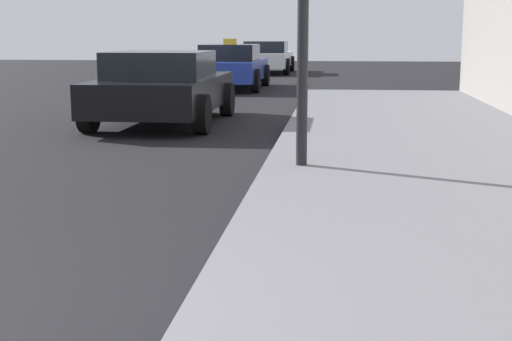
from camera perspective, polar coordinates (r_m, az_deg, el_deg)
car_black at (r=12.99m, az=-7.26°, el=6.46°), size 2.07×4.16×1.27m
car_blue at (r=21.13m, az=-1.97°, el=8.12°), size 1.92×4.22×1.43m
car_white at (r=29.80m, az=0.84°, el=8.85°), size 2.03×4.58×1.27m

